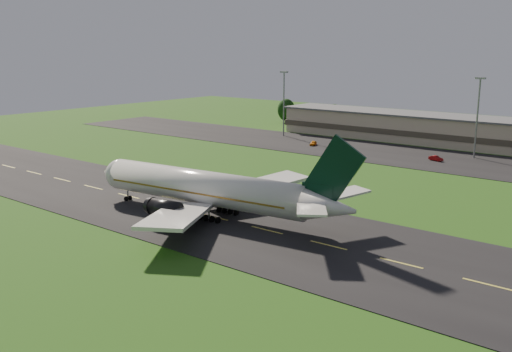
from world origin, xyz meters
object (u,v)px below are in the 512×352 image
Objects in this scene: airliner at (208,189)px; service_vehicle_a at (313,143)px; light_mast_centre at (478,108)px; light_mast_west at (284,96)px; service_vehicle_b at (436,158)px; terminal at (500,136)px.

service_vehicle_a is at bearing 103.13° from airliner.
light_mast_centre is at bearing -5.94° from service_vehicle_a.
light_mast_centre is 45.15m from service_vehicle_a.
light_mast_west is 5.54× the size of service_vehicle_b.
light_mast_centre reaches higher than service_vehicle_a.
light_mast_centre is at bearing -14.16° from service_vehicle_b.
light_mast_centre is (17.47, 79.90, 8.08)m from airliner.
airliner is at bearing -102.34° from light_mast_centre.
service_vehicle_b is (11.49, 69.76, -3.96)m from airliner.
terminal is at bearing 11.76° from service_vehicle_a.
service_vehicle_a is at bearing 105.59° from service_vehicle_b.
airliner is 90.88m from light_mast_west.
airliner is at bearing -89.20° from service_vehicle_a.
service_vehicle_b is at bearing -105.66° from terminal.
service_vehicle_a is (-42.43, -9.65, -12.02)m from light_mast_centre.
light_mast_west is 56.27m from service_vehicle_b.
light_mast_west is (-42.53, 79.90, 8.08)m from airliner.
service_vehicle_a is at bearing -167.19° from light_mast_centre.
airliner reaches higher than service_vehicle_a.
airliner is 70.81m from service_vehicle_b.
light_mast_centre reaches higher than terminal.
light_mast_west is 23.37m from service_vehicle_a.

